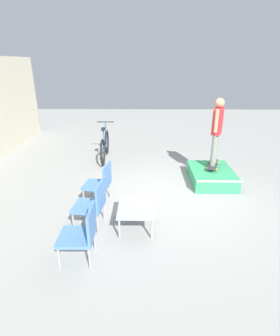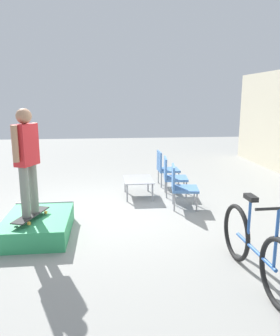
# 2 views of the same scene
# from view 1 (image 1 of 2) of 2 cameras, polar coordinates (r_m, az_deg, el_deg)

# --- Properties ---
(ground_plane) EXTENTS (24.00, 24.00, 0.00)m
(ground_plane) POSITION_cam_1_polar(r_m,az_deg,el_deg) (5.88, 6.58, -6.67)
(ground_plane) COLOR gray
(skate_ramp_box) EXTENTS (1.41, 1.03, 0.34)m
(skate_ramp_box) POSITION_cam_1_polar(r_m,az_deg,el_deg) (6.82, 15.25, -1.64)
(skate_ramp_box) COLOR #339E60
(skate_ramp_box) RESTS_ON ground_plane
(skateboard_on_ramp) EXTENTS (0.82, 0.45, 0.07)m
(skateboard_on_ramp) POSITION_cam_1_polar(r_m,az_deg,el_deg) (6.90, 15.59, 0.77)
(skateboard_on_ramp) COLOR #2D2D2D
(skateboard_on_ramp) RESTS_ON skate_ramp_box
(person_skater) EXTENTS (0.53, 0.33, 1.63)m
(person_skater) POSITION_cam_1_polar(r_m,az_deg,el_deg) (6.63, 16.44, 8.60)
(person_skater) COLOR gray
(person_skater) RESTS_ON skateboard_on_ramp
(coffee_table) EXTENTS (0.86, 0.65, 0.40)m
(coffee_table) POSITION_cam_1_polar(r_m,az_deg,el_deg) (4.77, -0.85, -8.83)
(coffee_table) COLOR #9E9EA3
(coffee_table) RESTS_ON ground_plane
(patio_chair_left) EXTENTS (0.53, 0.53, 0.88)m
(patio_chair_left) POSITION_cam_1_polar(r_m,az_deg,el_deg) (4.06, -12.48, -13.47)
(patio_chair_left) COLOR #99999E
(patio_chair_left) RESTS_ON ground_plane
(patio_chair_center) EXTENTS (0.58, 0.58, 0.88)m
(patio_chair_center) POSITION_cam_1_polar(r_m,az_deg,el_deg) (4.78, -10.20, -7.42)
(patio_chair_center) COLOR #99999E
(patio_chair_center) RESTS_ON ground_plane
(patio_chair_right) EXTENTS (0.59, 0.59, 0.88)m
(patio_chair_right) POSITION_cam_1_polar(r_m,az_deg,el_deg) (5.56, -8.56, -2.96)
(patio_chair_right) COLOR #99999E
(patio_chair_right) RESTS_ON ground_plane
(bicycle) EXTENTS (1.87, 0.52, 1.09)m
(bicycle) POSITION_cam_1_polar(r_m,az_deg,el_deg) (8.17, -7.65, 4.74)
(bicycle) COLOR black
(bicycle) RESTS_ON ground_plane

